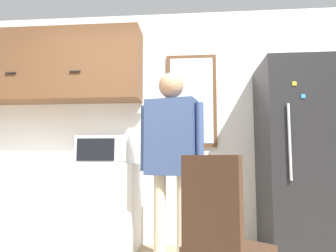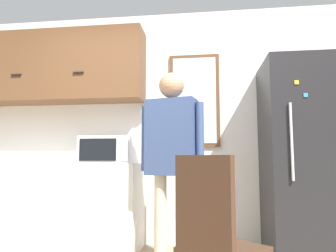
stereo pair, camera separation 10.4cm
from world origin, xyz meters
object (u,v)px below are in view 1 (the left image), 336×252
person (171,147)px  chair (221,237)px  microwave (107,150)px  refrigerator (298,159)px

person → chair: (0.35, -0.95, -0.53)m
microwave → person: size_ratio=0.31×
person → chair: size_ratio=1.76×
microwave → refrigerator: 1.95m
chair → refrigerator: bearing=-86.4°
refrigerator → chair: bearing=-123.5°
refrigerator → chair: size_ratio=1.94×
microwave → refrigerator: (1.94, -0.01, -0.09)m
chair → person: bearing=-32.9°
person → refrigerator: bearing=31.4°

